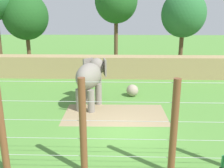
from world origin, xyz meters
TOP-DOWN VIEW (x-y plane):
  - ground_plane at (0.00, 0.00)m, footprint 120.00×120.00m
  - dirt_patch at (-0.52, 2.30)m, footprint 6.30×3.52m
  - embankment_wall at (0.00, 11.59)m, footprint 36.00×1.80m
  - elephant at (-2.16, 3.81)m, footprint 2.11×3.98m
  - enrichment_ball at (0.71, 5.87)m, footprint 0.89×0.89m
  - cable_fence at (0.04, -3.40)m, footprint 10.41×0.27m
  - tree_far_left at (-0.71, 17.31)m, footprint 4.78×4.78m
  - tree_left_of_centre at (6.32, 15.08)m, footprint 4.58×4.58m
  - tree_behind_wall at (-10.76, 16.41)m, footprint 4.98×4.98m

SIDE VIEW (x-z plane):
  - ground_plane at x=0.00m, z-range 0.00..0.00m
  - dirt_patch at x=-0.52m, z-range 0.00..0.01m
  - enrichment_ball at x=0.71m, z-range 0.00..0.89m
  - embankment_wall at x=0.00m, z-range 0.00..2.04m
  - cable_fence at x=0.04m, z-range 0.00..3.82m
  - elephant at x=-2.16m, z-range 0.49..3.49m
  - tree_behind_wall at x=-10.76m, z-range 1.51..9.79m
  - tree_left_of_centre at x=6.32m, z-range 1.72..10.03m
  - tree_far_left at x=-0.71m, z-range 2.38..12.24m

